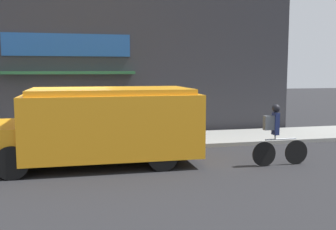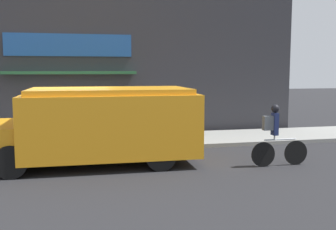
{
  "view_description": "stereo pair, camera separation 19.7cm",
  "coord_description": "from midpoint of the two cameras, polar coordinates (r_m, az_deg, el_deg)",
  "views": [
    {
      "loc": [
        0.25,
        -11.59,
        2.45
      ],
      "look_at": [
        2.97,
        -0.2,
        1.1
      ],
      "focal_mm": 42.0,
      "sensor_mm": 36.0,
      "label": 1
    },
    {
      "loc": [
        0.44,
        -11.63,
        2.45
      ],
      "look_at": [
        2.97,
        -0.2,
        1.1
      ],
      "focal_mm": 42.0,
      "sensor_mm": 36.0,
      "label": 2
    }
  ],
  "objects": [
    {
      "name": "sidewalk",
      "position": [
        13.14,
        -13.82,
        -4.09
      ],
      "size": [
        28.0,
        2.61,
        0.12
      ],
      "color": "gray",
      "rests_on": "ground_plane"
    },
    {
      "name": "storefront",
      "position": [
        14.56,
        -13.96,
        7.28
      ],
      "size": [
        17.38,
        0.77,
        5.36
      ],
      "color": "#2D2D33",
      "rests_on": "ground_plane"
    },
    {
      "name": "school_bus",
      "position": [
        10.34,
        -9.63,
        -1.33
      ],
      "size": [
        5.6,
        2.89,
        1.98
      ],
      "rotation": [
        0.0,
        0.0,
        -0.01
      ],
      "color": "orange",
      "rests_on": "ground_plane"
    },
    {
      "name": "cyclist",
      "position": [
        10.37,
        15.92,
        -2.94
      ],
      "size": [
        1.55,
        0.21,
        1.58
      ],
      "rotation": [
        0.0,
        0.0,
        0.01
      ],
      "color": "black",
      "rests_on": "ground_plane"
    },
    {
      "name": "trash_bin",
      "position": [
        13.11,
        -4.31,
        -1.91
      ],
      "size": [
        0.49,
        0.49,
        0.79
      ],
      "color": "slate",
      "rests_on": "sidewalk"
    },
    {
      "name": "ground_plane",
      "position": [
        11.87,
        -13.95,
        -5.53
      ],
      "size": [
        70.0,
        70.0,
        0.0
      ],
      "primitive_type": "plane",
      "color": "#232326"
    }
  ]
}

